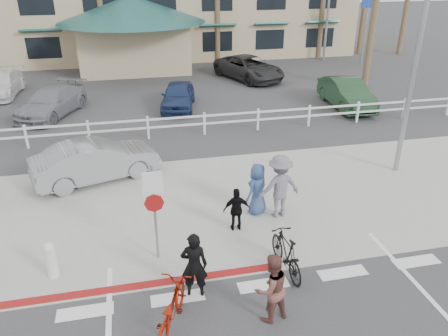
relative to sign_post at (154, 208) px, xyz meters
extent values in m
plane|color=#333335|center=(2.30, -2.20, -1.45)|extent=(140.00, 140.00, 0.00)
cube|color=gray|center=(2.30, 2.30, -1.44)|extent=(22.00, 7.00, 0.01)
cube|color=#333335|center=(2.30, 6.30, -1.45)|extent=(40.00, 5.00, 0.01)
cube|color=#333335|center=(2.30, 15.80, -1.45)|extent=(50.00, 16.00, 0.01)
cube|color=maroon|center=(-0.70, -1.00, -1.44)|extent=(7.00, 0.25, 0.02)
imported|color=maroon|center=(0.08, -2.42, -0.97)|extent=(1.29, 1.94, 0.96)
imported|color=black|center=(0.70, -1.55, -0.64)|extent=(0.66, 0.50, 1.62)
imported|color=black|center=(2.97, -1.20, -0.93)|extent=(0.59, 1.76, 1.04)
imported|color=brown|center=(2.13, -2.59, -0.66)|extent=(0.90, 0.77, 1.58)
imported|color=slate|center=(3.64, 1.28, -0.48)|extent=(1.32, 0.84, 1.93)
imported|color=black|center=(2.26, 0.81, -0.81)|extent=(0.77, 0.36, 1.28)
imported|color=navy|center=(3.06, 1.56, -0.66)|extent=(0.92, 0.87, 1.59)
imported|color=gray|center=(-1.65, 4.89, -0.75)|extent=(4.47, 2.70, 1.39)
imported|color=gray|center=(-4.05, 12.54, -0.79)|extent=(3.53, 4.93, 1.33)
imported|color=navy|center=(2.07, 12.31, -0.79)|extent=(2.31, 4.08, 1.31)
imported|color=#1F3E25|center=(10.47, 10.62, -0.72)|extent=(1.76, 4.48, 1.45)
imported|color=silver|center=(-7.20, 16.72, -0.83)|extent=(1.96, 4.37, 1.24)
imported|color=#252627|center=(7.18, 17.32, -0.73)|extent=(4.12, 5.69, 1.44)
camera|label=1|loc=(-0.33, -9.20, 5.39)|focal=35.00mm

